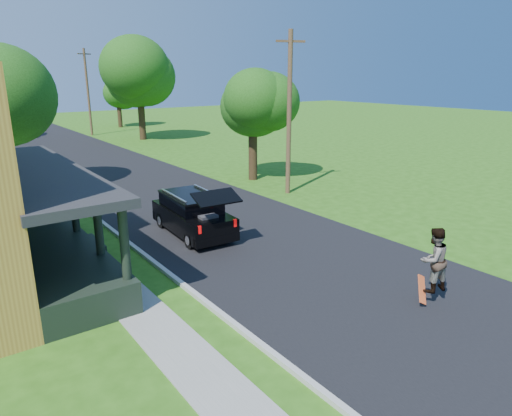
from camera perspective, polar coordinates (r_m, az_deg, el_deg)
ground at (r=14.52m, az=8.77°, el=-8.06°), size 140.00×140.00×0.00m
street at (r=31.32m, az=-17.91°, el=4.62°), size 8.00×120.00×0.02m
curb at (r=30.34m, az=-25.15°, el=3.50°), size 0.15×120.00×0.12m
sidewalk at (r=30.10m, az=-28.02°, el=3.03°), size 1.30×120.00×0.03m
black_suv at (r=17.65m, az=-7.90°, el=-0.77°), size 1.99×4.59×2.10m
skateboarder at (r=13.00m, az=21.31°, el=-6.04°), size 0.96×0.80×1.78m
skateboard at (r=13.20m, az=20.02°, el=-9.63°), size 0.66×0.54×0.64m
tree_right_near at (r=26.29m, az=-0.51°, el=13.56°), size 5.72×5.39×7.01m
tree_right_mid at (r=44.68m, az=-14.56°, el=16.38°), size 7.87×7.61×9.71m
tree_right_far at (r=56.11m, az=-16.96°, el=14.08°), size 5.12×5.25×6.71m
utility_pole_near at (r=23.20m, az=4.17°, el=11.85°), size 1.43×0.59×8.02m
utility_pole_far at (r=49.43m, az=-20.27°, el=13.51°), size 1.41×0.48×8.38m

